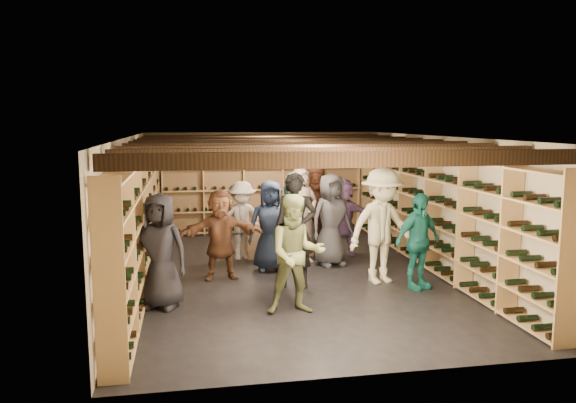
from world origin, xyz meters
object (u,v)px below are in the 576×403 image
(crate_stack_left, at_px, (298,232))
(person_7, at_px, (303,216))
(person_0, at_px, (160,251))
(person_3, at_px, (382,226))
(person_8, at_px, (318,211))
(person_10, at_px, (288,220))
(person_6, at_px, (270,226))
(person_12, at_px, (331,220))
(person_4, at_px, (418,241))
(crate_loose, at_px, (309,250))
(person_9, at_px, (242,220))
(person_5, at_px, (220,234))
(person_1, at_px, (295,230))
(crate_stack_right, at_px, (258,240))
(person_11, at_px, (343,217))
(person_2, at_px, (296,254))

(crate_stack_left, bearing_deg, person_7, -98.29)
(person_0, height_order, person_3, person_3)
(person_8, bearing_deg, person_10, 168.42)
(person_6, xyz_separation_m, person_12, (1.17, 0.16, 0.04))
(crate_stack_left, distance_m, person_12, 2.01)
(crate_stack_left, distance_m, person_3, 3.32)
(person_0, xyz_separation_m, person_10, (2.33, 2.68, -0.09))
(person_3, xyz_separation_m, person_4, (0.45, -0.42, -0.18))
(crate_loose, bearing_deg, person_12, -76.66)
(crate_stack_left, distance_m, person_6, 2.33)
(crate_loose, bearing_deg, person_4, -64.92)
(person_3, distance_m, person_12, 1.36)
(person_3, bearing_deg, crate_stack_left, 89.81)
(person_0, relative_size, person_7, 0.92)
(crate_stack_left, bearing_deg, crate_loose, -88.04)
(person_0, xyz_separation_m, person_9, (1.42, 2.68, -0.07))
(person_8, bearing_deg, person_5, -147.91)
(person_1, distance_m, person_10, 2.03)
(person_4, bearing_deg, crate_stack_right, 109.84)
(crate_stack_left, bearing_deg, crate_stack_right, -133.66)
(person_0, height_order, person_11, person_0)
(person_7, xyz_separation_m, person_9, (-1.10, 0.52, -0.14))
(crate_stack_right, distance_m, person_9, 0.54)
(crate_loose, distance_m, person_9, 1.53)
(person_2, height_order, person_8, person_8)
(person_2, bearing_deg, person_4, 21.74)
(crate_loose, height_order, person_3, person_3)
(person_1, height_order, person_2, person_1)
(person_12, bearing_deg, crate_stack_right, 128.08)
(person_1, height_order, person_3, person_3)
(person_6, relative_size, person_8, 0.88)
(crate_stack_right, bearing_deg, person_1, -80.77)
(person_7, distance_m, person_11, 1.07)
(crate_stack_left, xyz_separation_m, person_2, (-0.89, -4.36, 0.58))
(person_9, bearing_deg, person_7, -21.43)
(crate_stack_right, relative_size, person_7, 0.38)
(person_3, height_order, person_8, person_3)
(crate_stack_right, relative_size, person_10, 0.46)
(person_6, distance_m, person_7, 0.81)
(person_0, height_order, person_10, person_0)
(person_3, xyz_separation_m, person_11, (-0.10, 2.03, -0.18))
(person_0, distance_m, person_8, 3.87)
(person_1, relative_size, person_10, 1.26)
(crate_loose, xyz_separation_m, person_9, (-1.37, -0.12, 0.68))
(person_8, xyz_separation_m, person_12, (0.09, -0.65, -0.07))
(person_0, bearing_deg, crate_stack_right, 80.25)
(crate_stack_left, distance_m, person_0, 4.73)
(person_5, xyz_separation_m, person_7, (1.59, 0.81, 0.14))
(person_4, bearing_deg, person_7, 105.45)
(person_3, relative_size, person_12, 1.11)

